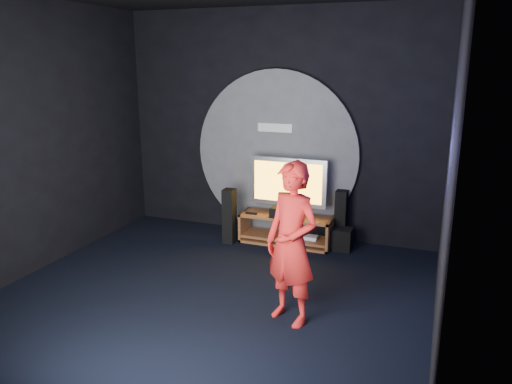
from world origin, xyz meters
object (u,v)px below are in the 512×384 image
tower_speaker_right (341,218)px  subwoofer (342,239)px  tower_speaker_left (229,216)px  player (292,244)px  media_console (286,231)px  tv (288,184)px

tower_speaker_right → subwoofer: size_ratio=2.63×
tower_speaker_left → player: bearing=-51.2°
media_console → player: 2.43m
media_console → tower_speaker_right: 0.85m
media_console → subwoofer: media_console is taller
tv → subwoofer: (0.85, -0.01, -0.77)m
tower_speaker_left → tv: bearing=21.8°
tv → subwoofer: tv is taller
subwoofer → player: bearing=-92.6°
player → media_console: bearing=132.0°
tower_speaker_left → tower_speaker_right: size_ratio=1.00×
tv → tower_speaker_left: size_ratio=1.40×
player → tower_speaker_right: bearing=112.7°
media_console → player: bearing=-71.6°
tower_speaker_right → tower_speaker_left: bearing=-161.9°
media_console → tower_speaker_left: size_ratio=1.66×
tower_speaker_left → media_console: bearing=17.6°
media_console → tv: (-0.01, 0.07, 0.73)m
tv → subwoofer: bearing=-0.7°
tower_speaker_left → player: 2.55m
media_console → tv: size_ratio=1.19×
tower_speaker_left → player: (1.57, -1.95, 0.45)m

